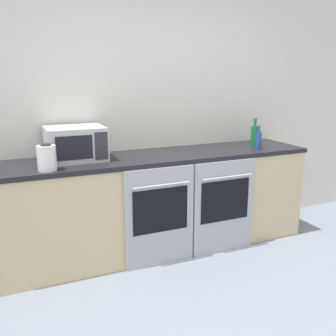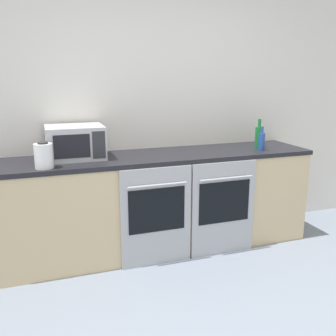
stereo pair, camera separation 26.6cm
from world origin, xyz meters
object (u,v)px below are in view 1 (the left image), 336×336
microwave (76,143)px  bottle_blue (258,140)px  oven_right (224,207)px  bottle_green (254,135)px  kettle (47,158)px  oven_left (160,217)px

microwave → bottle_blue: (1.71, -0.22, -0.05)m
oven_right → bottle_green: 0.85m
kettle → oven_right: bearing=-4.4°
bottle_green → kettle: 2.05m
oven_right → microwave: (-1.24, 0.40, 0.61)m
oven_right → microwave: bearing=162.2°
oven_left → kettle: size_ratio=4.28×
bottle_blue → kettle: 1.98m
bottle_green → bottle_blue: bearing=-111.9°
bottle_blue → oven_left: bearing=-170.8°
bottle_blue → microwave: bearing=172.7°
oven_left → kettle: bearing=172.5°
microwave → bottle_blue: microwave is taller
oven_right → kettle: (-1.50, 0.11, 0.57)m
microwave → bottle_blue: bearing=-7.3°
oven_right → microwave: 1.44m
microwave → kettle: microwave is taller
microwave → bottle_blue: size_ratio=2.10×
oven_left → microwave: size_ratio=1.81×
microwave → kettle: 0.39m
oven_right → bottle_green: size_ratio=3.09×
microwave → bottle_blue: 1.73m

